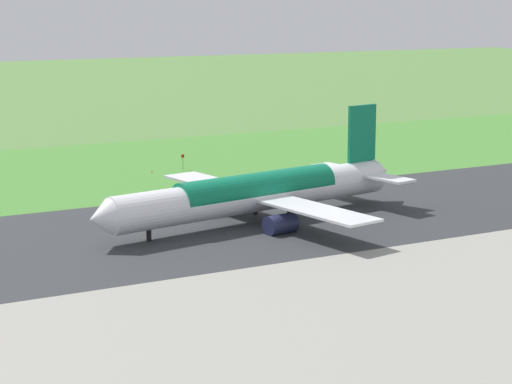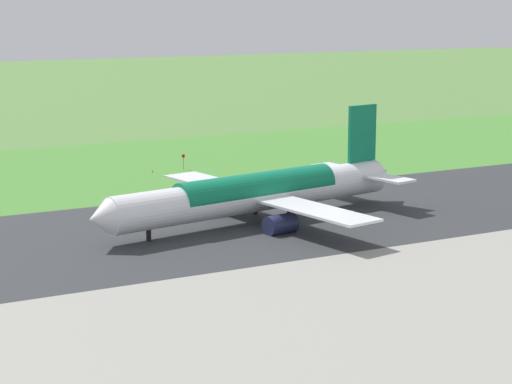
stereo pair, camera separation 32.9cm
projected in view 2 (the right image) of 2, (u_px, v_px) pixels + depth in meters
The scene contains 6 objects.
ground_plane at pixel (288, 218), 139.00m from camera, with size 800.00×800.00×0.00m, color #547F3D.
runway_asphalt at pixel (288, 218), 139.00m from camera, with size 600.00×41.85×0.06m, color #2D3033.
grass_verge_foreground at pixel (171, 171), 178.20m from camera, with size 600.00×80.00×0.04m, color #478534.
airliner_main at pixel (258, 193), 135.88m from camera, with size 53.96×44.38×15.88m.
no_stopping_sign at pixel (183, 161), 178.96m from camera, with size 0.60×0.10×2.97m.
traffic_cone_orange at pixel (152, 171), 176.24m from camera, with size 0.40×0.40×0.55m, color orange.
Camera 2 is at (67.33, 117.61, 31.54)m, focal length 65.51 mm.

